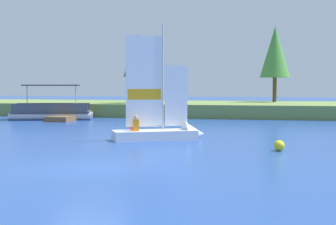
{
  "coord_description": "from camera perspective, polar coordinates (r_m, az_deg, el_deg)",
  "views": [
    {
      "loc": [
        6.25,
        -16.39,
        2.83
      ],
      "look_at": [
        0.1,
        12.68,
        1.2
      ],
      "focal_mm": 54.96,
      "sensor_mm": 36.0,
      "label": 1
    }
  ],
  "objects": [
    {
      "name": "ground_plane",
      "position": [
        17.77,
        -8.86,
        -6.07
      ],
      "size": [
        200.0,
        200.0,
        0.0
      ],
      "primitive_type": "plane",
      "color": "#234793"
    },
    {
      "name": "shore_bank",
      "position": [
        47.76,
        4.41,
        0.42
      ],
      "size": [
        80.0,
        11.29,
        1.14
      ],
      "primitive_type": "cube",
      "color": "olive",
      "rests_on": "ground"
    },
    {
      "name": "shoreline_tree_midleft",
      "position": [
        46.54,
        -3.43,
        6.3
      ],
      "size": [
        2.5,
        2.5,
        6.23
      ],
      "color": "brown",
      "rests_on": "shore_bank"
    },
    {
      "name": "shoreline_tree_centre",
      "position": [
        50.55,
        11.79,
        6.58
      ],
      "size": [
        2.85,
        2.85,
        7.26
      ],
      "color": "brown",
      "rests_on": "shore_bank"
    },
    {
      "name": "wooden_dock",
      "position": [
        42.3,
        -10.66,
        -0.49
      ],
      "size": [
        1.77,
        6.36,
        0.38
      ],
      "primitive_type": "cube",
      "color": "brown",
      "rests_on": "ground"
    },
    {
      "name": "sailboat",
      "position": [
        26.33,
        0.01,
        -2.03
      ],
      "size": [
        4.88,
        3.37,
        6.26
      ],
      "rotation": [
        0.0,
        0.0,
        0.46
      ],
      "color": "white",
      "rests_on": "ground"
    },
    {
      "name": "pontoon_boat",
      "position": [
        42.27,
        -12.79,
        0.11
      ],
      "size": [
        6.75,
        3.69,
        2.8
      ],
      "rotation": [
        0.0,
        0.0,
        0.27
      ],
      "color": "#B2B2B7",
      "rests_on": "ground"
    },
    {
      "name": "channel_buoy",
      "position": [
        22.39,
        12.23,
        -3.61
      ],
      "size": [
        0.46,
        0.46,
        0.46
      ],
      "primitive_type": "sphere",
      "color": "yellow",
      "rests_on": "ground"
    }
  ]
}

